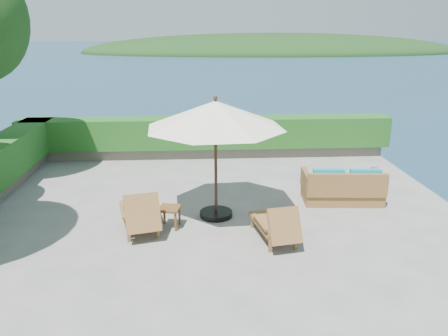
{
  "coord_description": "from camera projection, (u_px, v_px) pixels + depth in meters",
  "views": [
    {
      "loc": [
        -0.28,
        -8.84,
        4.17
      ],
      "look_at": [
        0.3,
        0.8,
        1.1
      ],
      "focal_mm": 35.0,
      "sensor_mm": 36.0,
      "label": 1
    }
  ],
  "objects": [
    {
      "name": "ground",
      "position": [
        213.0,
        226.0,
        9.69
      ],
      "size": [
        12.0,
        12.0,
        0.0
      ],
      "primitive_type": "plane",
      "color": "gray",
      "rests_on": "ground"
    },
    {
      "name": "foundation",
      "position": [
        213.0,
        287.0,
        10.16
      ],
      "size": [
        12.0,
        12.0,
        3.0
      ],
      "primitive_type": "cube",
      "color": "#574F45",
      "rests_on": "ocean"
    },
    {
      "name": "offshore_island",
      "position": [
        273.0,
        52.0,
        145.23
      ],
      "size": [
        126.0,
        57.6,
        12.6
      ],
      "primitive_type": "ellipsoid",
      "color": "black",
      "rests_on": "ocean"
    },
    {
      "name": "planter_wall_far",
      "position": [
        207.0,
        151.0,
        14.97
      ],
      "size": [
        12.0,
        0.6,
        0.36
      ],
      "primitive_type": "cube",
      "color": "#736B5C",
      "rests_on": "ground"
    },
    {
      "name": "hedge_far",
      "position": [
        207.0,
        132.0,
        14.76
      ],
      "size": [
        12.4,
        0.9,
        1.0
      ],
      "primitive_type": "cube",
      "color": "#164513",
      "rests_on": "planter_wall_far"
    },
    {
      "name": "patio_umbrella",
      "position": [
        216.0,
        116.0,
        9.5
      ],
      "size": [
        3.97,
        3.97,
        2.82
      ],
      "rotation": [
        0.0,
        0.0,
        -0.32
      ],
      "color": "black",
      "rests_on": "ground"
    },
    {
      "name": "lounge_left",
      "position": [
        140.0,
        212.0,
        9.38
      ],
      "size": [
        1.1,
        1.84,
        1.0
      ],
      "rotation": [
        0.0,
        0.0,
        0.24
      ],
      "color": "brown",
      "rests_on": "ground"
    },
    {
      "name": "lounge_right",
      "position": [
        276.0,
        224.0,
        8.91
      ],
      "size": [
        0.9,
        1.64,
        0.89
      ],
      "rotation": [
        0.0,
        0.0,
        0.18
      ],
      "color": "brown",
      "rests_on": "ground"
    },
    {
      "name": "side_table",
      "position": [
        170.0,
        211.0,
        9.53
      ],
      "size": [
        0.52,
        0.52,
        0.47
      ],
      "rotation": [
        0.0,
        0.0,
        -0.21
      ],
      "color": "brown",
      "rests_on": "ground"
    },
    {
      "name": "wicker_loveseat",
      "position": [
        343.0,
        188.0,
        10.95
      ],
      "size": [
        2.03,
        1.14,
        0.96
      ],
      "rotation": [
        0.0,
        0.0,
        -0.07
      ],
      "color": "brown",
      "rests_on": "ground"
    }
  ]
}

